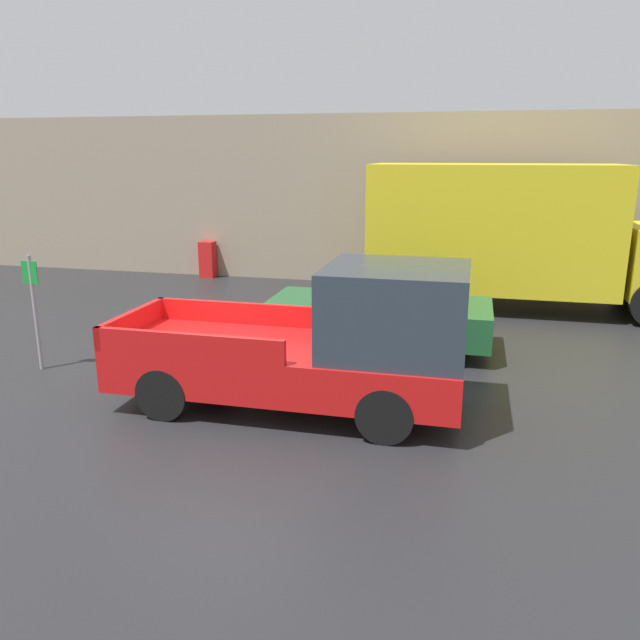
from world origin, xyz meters
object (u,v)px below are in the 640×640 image
Objects in this scene: delivery_truck at (513,233)px; parking_sign at (34,306)px; newspaper_box at (208,259)px; pickup_truck at (325,345)px; car at (381,309)px.

parking_sign is at bearing -141.16° from delivery_truck.
delivery_truck is 9.22m from newspaper_box.
pickup_truck is 4.70× the size of newspaper_box.
car is 3.91× the size of newspaper_box.
pickup_truck is at bearing -112.23° from delivery_truck.
pickup_truck is at bearing -96.09° from car.
car is at bearing -123.39° from delivery_truck.
car reaches higher than newspaper_box.
delivery_truck is 10.70m from parking_sign.
newspaper_box is at bearing 167.24° from delivery_truck.
delivery_truck is 3.71× the size of parking_sign.
car is at bearing 25.58° from parking_sign.
newspaper_box is (-0.58, 8.71, -0.62)m from parking_sign.
pickup_truck is at bearing -57.36° from newspaper_box.
car is at bearing 83.91° from pickup_truck.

